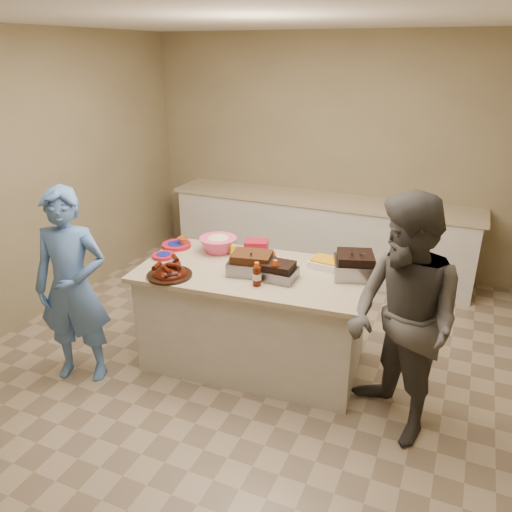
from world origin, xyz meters
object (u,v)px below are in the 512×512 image
at_px(coleslaw_bowl, 218,252).
at_px(mustard_bottle, 233,256).
at_px(bbq_bottle_b, 275,282).
at_px(roasting_pan, 354,276).
at_px(guest_blue, 86,373).
at_px(plastic_cup, 184,247).
at_px(rib_platter, 170,276).
at_px(guest_gray, 389,425).
at_px(bbq_bottle_a, 257,285).
at_px(island, 254,361).

bearing_deg(coleslaw_bowl, mustard_bottle, -11.36).
bearing_deg(bbq_bottle_b, roasting_pan, 34.25).
bearing_deg(guest_blue, coleslaw_bowl, 31.48).
xyz_separation_m(coleslaw_bowl, plastic_cup, (-0.34, -0.02, 0.00)).
distance_m(rib_platter, bbq_bottle_b, 0.82).
height_order(bbq_bottle_b, guest_blue, bbq_bottle_b).
relative_size(bbq_bottle_b, guest_gray, 0.11).
bearing_deg(mustard_bottle, rib_platter, -115.24).
bearing_deg(bbq_bottle_a, guest_blue, -161.05).
height_order(island, roasting_pan, roasting_pan).
xyz_separation_m(island, coleslaw_bowl, (-0.44, 0.23, 0.86)).
distance_m(roasting_pan, coleslaw_bowl, 1.20).
bearing_deg(rib_platter, bbq_bottle_a, 9.89).
bearing_deg(coleslaw_bowl, bbq_bottle_b, -29.07).
xyz_separation_m(island, bbq_bottle_a, (0.14, -0.25, 0.86)).
xyz_separation_m(island, rib_platter, (-0.55, -0.37, 0.86)).
height_order(rib_platter, mustard_bottle, rib_platter).
xyz_separation_m(coleslaw_bowl, bbq_bottle_a, (0.57, -0.48, 0.00)).
height_order(bbq_bottle_a, plastic_cup, bbq_bottle_a).
bearing_deg(bbq_bottle_a, island, 118.74).
height_order(bbq_bottle_a, guest_gray, bbq_bottle_a).
height_order(rib_platter, bbq_bottle_b, bbq_bottle_b).
height_order(plastic_cup, guest_blue, plastic_cup).
bearing_deg(plastic_cup, bbq_bottle_a, -26.98).
xyz_separation_m(bbq_bottle_a, bbq_bottle_b, (0.10, 0.11, 0.00)).
distance_m(island, coleslaw_bowl, 0.99).
xyz_separation_m(bbq_bottle_b, mustard_bottle, (-0.52, 0.34, 0.00)).
bearing_deg(rib_platter, coleslaw_bowl, 79.30).
height_order(roasting_pan, guest_blue, roasting_pan).
bearing_deg(coleslaw_bowl, bbq_bottle_a, -40.07).
height_order(mustard_bottle, guest_blue, mustard_bottle).
xyz_separation_m(rib_platter, bbq_bottle_a, (0.69, 0.12, 0.00)).
height_order(mustard_bottle, guest_gray, mustard_bottle).
relative_size(roasting_pan, bbq_bottle_a, 1.71).
relative_size(bbq_bottle_a, bbq_bottle_b, 1.03).
bearing_deg(bbq_bottle_b, island, 148.99).
xyz_separation_m(coleslaw_bowl, mustard_bottle, (0.16, -0.03, 0.00)).
distance_m(island, rib_platter, 1.09).
xyz_separation_m(coleslaw_bowl, guest_gray, (1.65, -0.58, -0.86)).
bearing_deg(guest_gray, bbq_bottle_a, -138.28).
bearing_deg(rib_platter, roasting_pan, 23.89).
xyz_separation_m(roasting_pan, guest_blue, (-1.98, -0.93, -0.86)).
distance_m(roasting_pan, mustard_bottle, 1.04).
bearing_deg(roasting_pan, coleslaw_bowl, 161.35).
distance_m(island, guest_blue, 1.41).
height_order(coleslaw_bowl, bbq_bottle_b, coleslaw_bowl).
bearing_deg(plastic_cup, roasting_pan, -0.17).
bearing_deg(island, roasting_pan, 10.71).
xyz_separation_m(plastic_cup, guest_blue, (-0.44, -0.93, -0.86)).
relative_size(island, guest_gray, 1.07).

